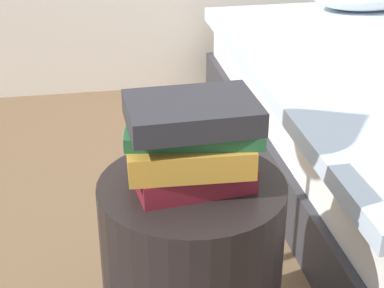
% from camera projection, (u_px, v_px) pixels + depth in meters
% --- Properties ---
extents(side_table, '(0.43, 0.43, 0.56)m').
position_uv_depth(side_table, '(192.00, 283.00, 1.54)').
color(side_table, black).
rests_on(side_table, ground_plane).
extents(book_maroon, '(0.27, 0.19, 0.05)m').
position_uv_depth(book_maroon, '(190.00, 174.00, 1.40)').
color(book_maroon, maroon).
rests_on(book_maroon, side_table).
extents(book_ochre, '(0.27, 0.19, 0.06)m').
position_uv_depth(book_ochre, '(189.00, 152.00, 1.37)').
color(book_ochre, '#B7842D').
rests_on(book_ochre, book_maroon).
extents(book_forest, '(0.31, 0.21, 0.03)m').
position_uv_depth(book_forest, '(194.00, 128.00, 1.37)').
color(book_forest, '#1E512D').
rests_on(book_forest, book_ochre).
extents(book_charcoal, '(0.28, 0.21, 0.05)m').
position_uv_depth(book_charcoal, '(191.00, 113.00, 1.34)').
color(book_charcoal, '#28282D').
rests_on(book_charcoal, book_forest).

